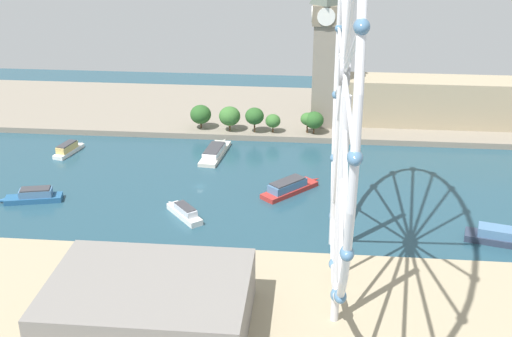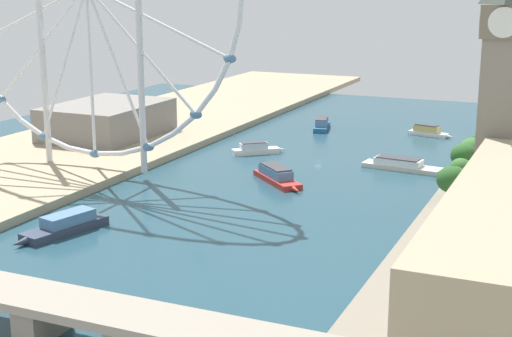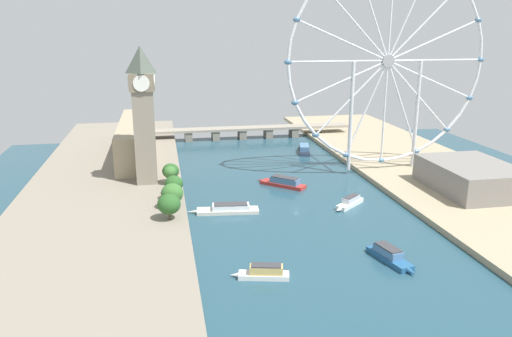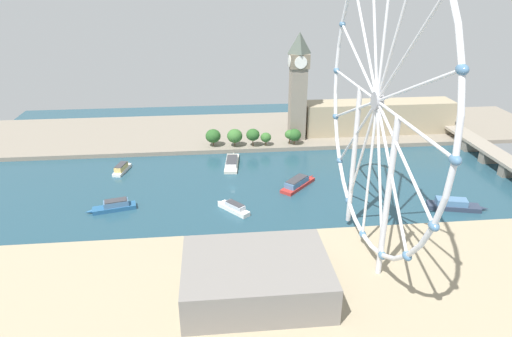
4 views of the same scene
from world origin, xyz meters
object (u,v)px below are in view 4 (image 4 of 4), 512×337
at_px(ferris_wheel, 377,103).
at_px(clock_tower, 298,85).
at_px(tour_boat_4, 232,162).
at_px(tour_boat_1, 233,207).
at_px(tour_boat_2, 298,183).
at_px(tour_boat_0, 114,206).
at_px(tour_boat_5, 454,205).
at_px(tour_boat_3, 122,168).
at_px(riverside_hall, 256,277).
at_px(river_bridge, 511,166).
at_px(parliament_block, 378,117).

bearing_deg(ferris_wheel, clock_tower, -178.53).
height_order(clock_tower, tour_boat_4, clock_tower).
xyz_separation_m(clock_tower, tour_boat_1, (106.22, -54.31, -42.09)).
bearing_deg(tour_boat_4, tour_boat_2, -128.89).
bearing_deg(clock_tower, tour_boat_2, -9.73).
bearing_deg(tour_boat_2, tour_boat_0, 142.71).
relative_size(tour_boat_1, tour_boat_4, 0.56).
bearing_deg(ferris_wheel, tour_boat_5, 118.03).
bearing_deg(tour_boat_3, tour_boat_1, -117.83).
relative_size(riverside_hall, tour_boat_4, 1.53).
bearing_deg(tour_boat_2, tour_boat_5, -71.16).
xyz_separation_m(ferris_wheel, riverside_hall, (30.55, -53.12, -60.52)).
relative_size(river_bridge, tour_boat_3, 8.16).
bearing_deg(river_bridge, tour_boat_4, -101.43).
height_order(riverside_hall, river_bridge, riverside_hall).
distance_m(parliament_block, tour_boat_4, 129.68).
relative_size(ferris_wheel, tour_boat_3, 5.88).
bearing_deg(clock_tower, river_bridge, 58.31).
relative_size(tour_boat_3, tour_boat_5, 0.69).
bearing_deg(tour_boat_5, tour_boat_3, 173.89).
bearing_deg(clock_tower, ferris_wheel, 1.47).
bearing_deg(tour_boat_1, tour_boat_2, -96.97).
height_order(riverside_hall, tour_boat_0, riverside_hall).
bearing_deg(tour_boat_0, river_bridge, 171.66).
distance_m(parliament_block, tour_boat_5, 125.02).
bearing_deg(parliament_block, ferris_wheel, -21.79).
bearing_deg(parliament_block, tour_boat_4, -67.23).
height_order(tour_boat_0, tour_boat_5, tour_boat_5).
bearing_deg(ferris_wheel, riverside_hall, -60.09).
bearing_deg(tour_boat_4, tour_boat_3, 99.36).
distance_m(parliament_block, ferris_wheel, 179.16).
bearing_deg(tour_boat_3, clock_tower, -56.85).
bearing_deg(clock_tower, tour_boat_0, -50.57).
xyz_separation_m(tour_boat_0, tour_boat_5, (17.43, 186.89, 0.08)).
xyz_separation_m(clock_tower, tour_boat_2, (79.91, -13.70, -41.73)).
relative_size(parliament_block, river_bridge, 0.63).
bearing_deg(clock_tower, tour_boat_1, -27.08).
bearing_deg(tour_boat_1, tour_boat_3, 9.11).
xyz_separation_m(clock_tower, river_bridge, (77.22, 125.08, -37.29)).
xyz_separation_m(clock_tower, tour_boat_5, (115.85, 67.19, -41.81)).
bearing_deg(parliament_block, tour_boat_5, 0.08).
bearing_deg(clock_tower, tour_boat_3, -70.00).
bearing_deg(tour_boat_1, clock_tower, -66.99).
xyz_separation_m(riverside_hall, tour_boat_4, (-138.70, -2.63, -8.72)).
xyz_separation_m(parliament_block, tour_boat_3, (53.79, -191.49, -13.06)).
distance_m(clock_tower, river_bridge, 151.65).
height_order(clock_tower, river_bridge, clock_tower).
xyz_separation_m(tour_boat_1, tour_boat_3, (-60.92, -70.15, 0.14)).
bearing_deg(tour_boat_5, riverside_hall, -137.01).
height_order(tour_boat_1, tour_boat_5, tour_boat_5).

